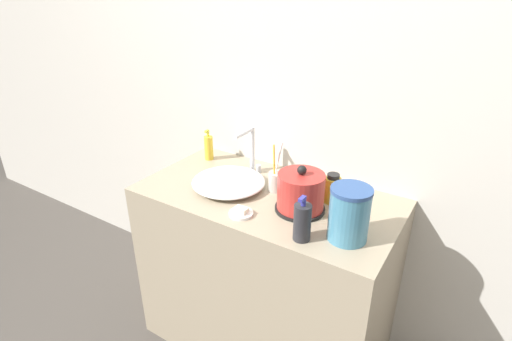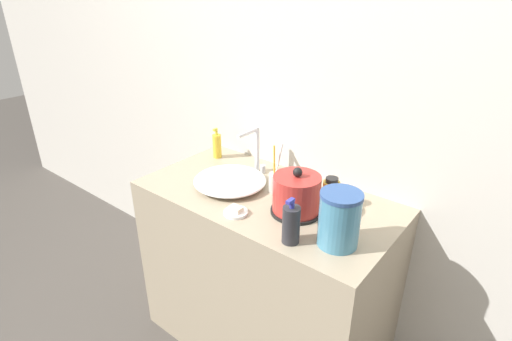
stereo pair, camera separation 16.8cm
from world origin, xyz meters
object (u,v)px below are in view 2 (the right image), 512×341
Objects in this scene: lotion_bottle at (291,224)px; water_pitcher at (339,219)px; mouthwash_bottle at (331,193)px; shampoo_bottle at (217,146)px; faucet at (256,148)px; electric_kettle at (296,196)px; toothbrush_cup at (276,182)px.

water_pitcher reaches higher than lotion_bottle.
water_pitcher reaches higher than mouthwash_bottle.
lotion_bottle is at bearing -27.96° from shampoo_bottle.
faucet is 1.11× the size of electric_kettle.
mouthwash_bottle is at bearing 58.04° from electric_kettle.
lotion_bottle is (0.44, -0.36, -0.05)m from faucet.
shampoo_bottle is (-0.71, 0.38, -0.01)m from lotion_bottle.
shampoo_bottle reaches higher than mouthwash_bottle.
toothbrush_cup is at bearing -13.70° from shampoo_bottle.
lotion_bottle is 1.38× the size of mouthwash_bottle.
lotion_bottle is 0.87× the size of water_pitcher.
faucet is 0.40m from electric_kettle.
water_pitcher is (0.84, -0.29, 0.04)m from shampoo_bottle.
electric_kettle is at bearing -27.76° from faucet.
toothbrush_cup is 1.76× the size of mouthwash_bottle.
lotion_bottle reaches higher than shampoo_bottle.
faucet is 1.11× the size of water_pitcher.
water_pitcher is at bearing -25.03° from faucet.
toothbrush_cup reaches higher than shampoo_bottle.
toothbrush_cup is (-0.16, 0.09, -0.03)m from electric_kettle.
electric_kettle is at bearing -121.96° from mouthwash_bottle.
water_pitcher is at bearing -18.80° from shampoo_bottle.
electric_kettle is 1.26× the size of shampoo_bottle.
water_pitcher is (0.23, -0.09, 0.03)m from electric_kettle.
electric_kettle is at bearing 118.23° from lotion_bottle.
faucet reaches higher than electric_kettle.
water_pitcher reaches higher than electric_kettle.
water_pitcher is at bearing -55.42° from mouthwash_bottle.
toothbrush_cup reaches higher than lotion_bottle.
shampoo_bottle is (-0.46, 0.11, 0.02)m from toothbrush_cup.
faucet reaches higher than shampoo_bottle.
electric_kettle reaches higher than lotion_bottle.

